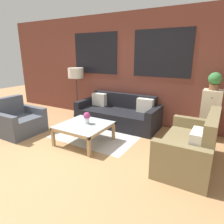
{
  "coord_description": "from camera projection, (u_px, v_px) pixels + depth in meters",
  "views": [
    {
      "loc": [
        2.39,
        -2.41,
        1.8
      ],
      "look_at": [
        0.25,
        1.26,
        0.55
      ],
      "focal_mm": 32.0,
      "sensor_mm": 36.0,
      "label": 1
    }
  ],
  "objects": [
    {
      "name": "armchair_corner",
      "position": [
        20.0,
        122.0,
        4.62
      ],
      "size": [
        0.8,
        0.9,
        0.84
      ],
      "color": "#474C56",
      "rests_on": "ground_plane"
    },
    {
      "name": "wall_back_brick",
      "position": [
        126.0,
        69.0,
        5.29
      ],
      "size": [
        8.4,
        0.09,
        2.8
      ],
      "color": "brown",
      "rests_on": "ground_plane"
    },
    {
      "name": "coffee_table",
      "position": [
        84.0,
        127.0,
        4.1
      ],
      "size": [
        0.96,
        0.96,
        0.41
      ],
      "color": "silver",
      "rests_on": "ground_plane"
    },
    {
      "name": "ground_plane",
      "position": [
        66.0,
        156.0,
        3.66
      ],
      "size": [
        16.0,
        16.0,
        0.0
      ],
      "primitive_type": "plane",
      "color": "#AD7F51"
    },
    {
      "name": "potted_plant",
      "position": [
        215.0,
        80.0,
        4.08
      ],
      "size": [
        0.26,
        0.26,
        0.36
      ],
      "color": "brown",
      "rests_on": "drawer_cabinet"
    },
    {
      "name": "drawer_cabinet",
      "position": [
        210.0,
        115.0,
        4.29
      ],
      "size": [
        0.38,
        0.37,
        1.07
      ],
      "color": "beige",
      "rests_on": "ground_plane"
    },
    {
      "name": "settee_vintage",
      "position": [
        191.0,
        148.0,
        3.28
      ],
      "size": [
        0.8,
        1.46,
        0.92
      ],
      "color": "olive",
      "rests_on": "ground_plane"
    },
    {
      "name": "flower_vase",
      "position": [
        87.0,
        117.0,
        4.09
      ],
      "size": [
        0.14,
        0.14,
        0.24
      ],
      "color": "silver",
      "rests_on": "coffee_table"
    },
    {
      "name": "rug",
      "position": [
        100.0,
        133.0,
        4.69
      ],
      "size": [
        1.86,
        1.61,
        0.0
      ],
      "color": "#BCB7B2",
      "rests_on": "ground_plane"
    },
    {
      "name": "couch_dark",
      "position": [
        118.0,
        114.0,
        5.19
      ],
      "size": [
        2.13,
        0.88,
        0.78
      ],
      "color": "black",
      "rests_on": "ground_plane"
    },
    {
      "name": "floor_lamp",
      "position": [
        76.0,
        75.0,
        5.67
      ],
      "size": [
        0.44,
        0.44,
        1.41
      ],
      "color": "#2D2D2D",
      "rests_on": "ground_plane"
    }
  ]
}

